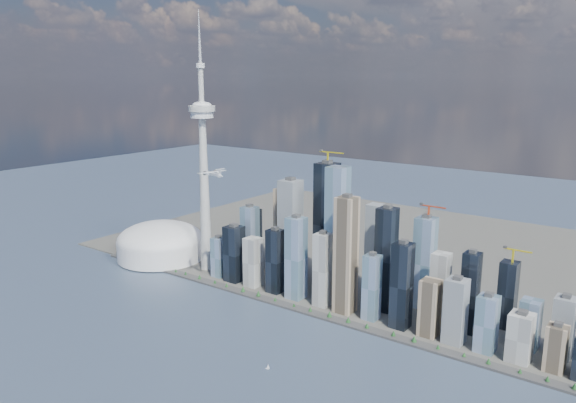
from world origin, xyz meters
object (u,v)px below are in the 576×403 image
Objects in this scene: dome_stadium at (161,243)px; airplane at (213,174)px; needle_tower at (204,165)px; sailboat_west at (268,367)px.

airplane is (303.96, -131.56, 214.22)m from dome_stadium.
needle_tower is 217.34m from airplane.
airplane is at bearing 137.28° from sailboat_west.
dome_stadium reaches higher than sailboat_west.
sailboat_west is (216.06, -118.81, -250.78)m from airplane.
airplane reaches higher than dome_stadium.
airplane is 7.02× the size of sailboat_west.
sailboat_west is at bearing -25.71° from dome_stadium.
sailboat_west is at bearing -14.73° from airplane.
dome_stadium is at bearing -175.91° from needle_tower.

